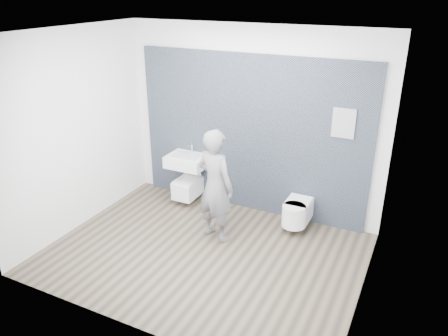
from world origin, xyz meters
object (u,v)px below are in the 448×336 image
at_px(washbasin, 187,161).
at_px(toilet_square, 188,187).
at_px(toilet_rounded, 296,212).
at_px(visitor, 215,186).

distance_m(washbasin, toilet_square, 0.45).
distance_m(toilet_rounded, visitor, 1.28).
xyz_separation_m(washbasin, visitor, (0.90, -0.77, 0.08)).
relative_size(washbasin, visitor, 0.39).
height_order(toilet_square, visitor, visitor).
height_order(toilet_square, toilet_rounded, toilet_square).
bearing_deg(washbasin, visitor, -40.53).
relative_size(toilet_square, visitor, 0.39).
bearing_deg(visitor, toilet_square, -24.62).
bearing_deg(toilet_rounded, toilet_square, 178.13).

